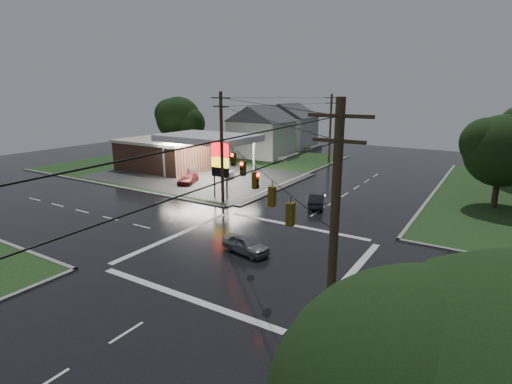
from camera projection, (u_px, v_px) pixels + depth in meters
The scene contains 15 objects.
ground at pixel (251, 254), 28.01m from camera, with size 120.00×120.00×0.00m, color black.
grass_nw at pixel (201, 162), 62.67m from camera, with size 36.00×36.00×0.08m, color #183316.
gas_station at pixel (174, 152), 56.70m from camera, with size 26.20×18.00×5.60m.
pylon_sign at pixel (220, 161), 41.01m from camera, with size 2.00×0.35×6.00m.
utility_pole_nw at pixel (222, 147), 39.24m from camera, with size 2.20×0.32×11.00m.
utility_pole_se at pixel (333, 252), 13.90m from camera, with size 2.20×0.32×11.00m.
utility_pole_n at pixel (330, 127), 62.72m from camera, with size 2.20×0.32×10.50m.
traffic_signals at pixel (251, 163), 26.36m from camera, with size 26.87×26.87×1.47m.
house_near at pixel (262, 131), 67.21m from camera, with size 11.05×8.48×8.60m.
house_far at pixel (289, 125), 77.58m from camera, with size 11.05×8.48×8.60m.
tree_nw_behind at pixel (179, 119), 68.43m from camera, with size 8.93×7.60×10.00m.
tree_ne_near at pixel (504, 151), 37.43m from camera, with size 7.99×6.80×8.98m.
car_north at pixel (317, 200), 39.06m from camera, with size 1.41×4.03×1.33m, color black.
car_crossing at pixel (246, 244), 28.10m from camera, with size 1.51×3.75×1.28m, color gray.
car_pump at pixel (188, 179), 48.62m from camera, with size 1.70×4.17×1.21m, color maroon.
Camera 1 is at (14.06, -21.90, 11.23)m, focal length 28.00 mm.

